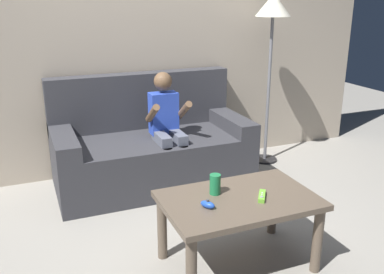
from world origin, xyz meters
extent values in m
plane|color=#9E998E|center=(0.00, 0.00, 0.00)|extent=(9.52, 9.52, 0.00)
cube|color=#B2A38E|center=(0.00, 1.46, 1.25)|extent=(4.76, 0.05, 2.50)
cube|color=#38383D|center=(-0.01, 1.01, 0.21)|extent=(1.63, 0.80, 0.43)
cube|color=#38383D|center=(-0.01, 1.33, 0.67)|extent=(1.63, 0.16, 0.49)
cube|color=#38383D|center=(-0.73, 1.01, 0.49)|extent=(0.18, 0.80, 0.12)
cube|color=#38383D|center=(0.72, 1.01, 0.49)|extent=(0.18, 0.80, 0.12)
cylinder|color=slate|center=(0.02, 0.69, 0.21)|extent=(0.08, 0.08, 0.43)
cylinder|color=slate|center=(0.15, 0.69, 0.21)|extent=(0.08, 0.08, 0.43)
cube|color=slate|center=(0.02, 0.83, 0.46)|extent=(0.09, 0.28, 0.09)
cube|color=slate|center=(0.15, 0.83, 0.46)|extent=(0.09, 0.28, 0.09)
cube|color=blue|center=(0.09, 0.97, 0.64)|extent=(0.23, 0.13, 0.35)
cylinder|color=brown|center=(-0.05, 0.85, 0.68)|extent=(0.06, 0.25, 0.20)
cylinder|color=brown|center=(0.22, 0.85, 0.68)|extent=(0.06, 0.25, 0.20)
sphere|color=brown|center=(0.09, 0.97, 0.90)|extent=(0.15, 0.15, 0.15)
cube|color=brown|center=(0.11, -0.32, 0.43)|extent=(0.90, 0.58, 0.04)
cylinder|color=brown|center=(-0.29, -0.55, 0.21)|extent=(0.06, 0.06, 0.41)
cylinder|color=brown|center=(0.51, -0.55, 0.21)|extent=(0.06, 0.06, 0.41)
cylinder|color=brown|center=(-0.29, -0.08, 0.21)|extent=(0.06, 0.06, 0.41)
cylinder|color=brown|center=(0.51, -0.08, 0.21)|extent=(0.06, 0.06, 0.41)
cube|color=#72C638|center=(0.23, -0.37, 0.46)|extent=(0.11, 0.14, 0.02)
cylinder|color=#99999E|center=(0.21, -0.40, 0.47)|extent=(0.02, 0.02, 0.00)
cylinder|color=silver|center=(0.23, -0.37, 0.47)|extent=(0.01, 0.01, 0.00)
cylinder|color=silver|center=(0.24, -0.36, 0.47)|extent=(0.01, 0.01, 0.00)
ellipsoid|color=blue|center=(-0.11, -0.36, 0.47)|extent=(0.08, 0.10, 0.04)
cylinder|color=#4C4C51|center=(-0.11, -0.36, 0.49)|extent=(0.02, 0.02, 0.01)
cylinder|color=#1E7F47|center=(0.00, -0.22, 0.51)|extent=(0.07, 0.07, 0.12)
cylinder|color=black|center=(1.18, 1.12, 0.01)|extent=(0.24, 0.24, 0.02)
cylinder|color=slate|center=(1.18, 1.12, 0.70)|extent=(0.03, 0.03, 1.37)
cone|color=beige|center=(1.18, 1.12, 1.49)|extent=(0.32, 0.32, 0.20)
camera|label=1|loc=(-1.00, -2.29, 1.56)|focal=40.01mm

